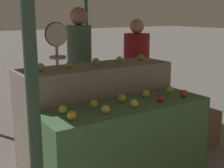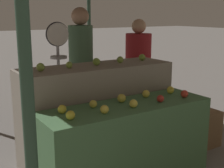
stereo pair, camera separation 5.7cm
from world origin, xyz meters
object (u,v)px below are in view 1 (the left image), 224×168
Objects in this scene: person_vendor_at_scale at (80,63)px; produce_scale at (57,58)px; wooden_crate_side at (195,127)px; person_customer_left at (136,66)px.

produce_scale is at bearing 43.22° from person_vendor_at_scale.
wooden_crate_side is at bearing -28.32° from produce_scale.
person_vendor_at_scale is 1.10× the size of person_customer_left.
wooden_crate_side is (0.20, -1.03, -0.69)m from person_customer_left.
person_vendor_at_scale reaches higher than produce_scale.
person_vendor_at_scale is (0.43, 0.25, -0.13)m from produce_scale.
produce_scale is 2.01m from wooden_crate_side.
person_customer_left is (0.93, -0.06, -0.12)m from person_vendor_at_scale.
produce_scale is 0.90× the size of person_vendor_at_scale.
person_customer_left is 1.25m from wooden_crate_side.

